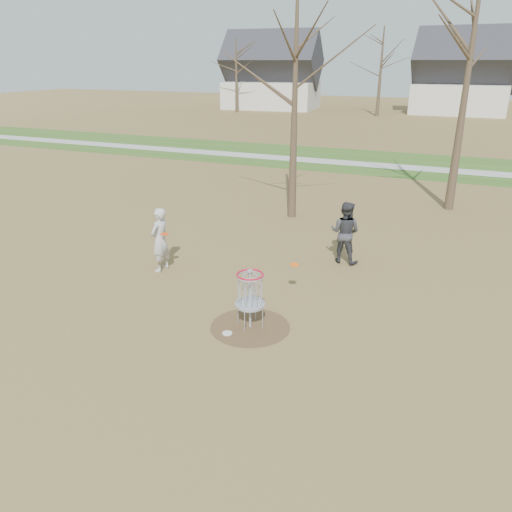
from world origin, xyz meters
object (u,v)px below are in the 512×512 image
Objects in this scene: player_throwing at (345,232)px; disc_golf_basket at (250,290)px; player_standing at (160,240)px; disc_grounded at (227,333)px.

player_throwing is 4.79m from disc_golf_basket.
player_standing is 0.99× the size of player_throwing.
disc_grounded is 0.16× the size of disc_golf_basket.
player_throwing is at bearing 75.87° from disc_grounded.
disc_grounded is (3.31, -2.51, -0.90)m from player_standing.
player_standing is 4.25m from disc_grounded.
disc_grounded is 1.07m from disc_golf_basket.
disc_grounded is at bearing 56.49° from player_standing.
disc_golf_basket is at bearing 64.62° from player_standing.
player_standing is 5.33m from player_throwing.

